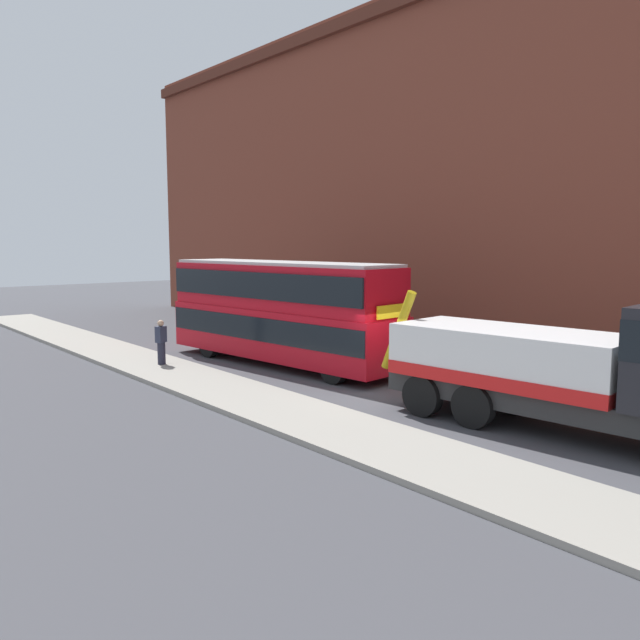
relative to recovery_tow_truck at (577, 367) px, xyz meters
name	(u,v)px	position (x,y,z in m)	size (l,w,h in m)	color
ground_plane	(399,394)	(-5.86, -0.07, -1.76)	(120.00, 120.00, 0.00)	#424247
near_kerb	(294,414)	(-5.86, -4.27, -1.68)	(60.00, 2.80, 0.15)	gray
building_facade	(541,156)	(-5.86, 7.68, 6.31)	(60.00, 1.50, 16.00)	brown
recovery_tow_truck	(577,367)	(0.00, 0.00, 0.00)	(10.23, 3.49, 3.67)	#2D2D2D
double_decker_bus	(280,308)	(-12.23, -0.05, 0.47)	(11.19, 3.60, 4.06)	#B70C19
pedestrian_onlooker	(161,343)	(-14.56, -4.00, -0.77)	(0.40, 0.47, 1.71)	#232333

